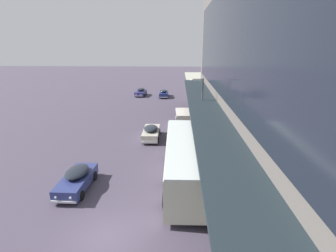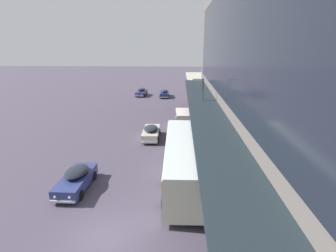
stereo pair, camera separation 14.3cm
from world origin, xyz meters
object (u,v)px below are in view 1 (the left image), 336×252
at_px(transit_bus_kerbside_front, 184,158).
at_px(street_lamp, 201,101).
at_px(vw_van, 183,118).
at_px(sedan_trailing_near, 151,132).
at_px(pedestrian_at_kerb, 236,245).
at_px(sedan_second_near, 164,93).
at_px(sedan_trailing_mid, 77,179).
at_px(sedan_oncoming_front, 141,92).

xyz_separation_m(transit_bus_kerbside_front, street_lamp, (2.06, 11.33, 2.01)).
distance_m(vw_van, street_lamp, 4.22).
xyz_separation_m(sedan_trailing_near, street_lamp, (5.46, 2.13, 3.06)).
distance_m(sedan_trailing_near, pedestrian_at_kerb, 18.15).
bearing_deg(sedan_second_near, transit_bus_kerbside_front, -84.26).
height_order(sedan_trailing_mid, vw_van, vw_van).
bearing_deg(pedestrian_at_kerb, sedan_trailing_near, 108.05).
xyz_separation_m(sedan_trailing_near, pedestrian_at_kerb, (5.62, -17.25, 0.43)).
xyz_separation_m(sedan_trailing_near, sedan_trailing_mid, (-4.21, -10.70, -0.00)).
xyz_separation_m(sedan_second_near, street_lamp, (5.45, -22.38, 3.04)).
relative_size(sedan_second_near, pedestrian_at_kerb, 2.61).
bearing_deg(pedestrian_at_kerb, sedan_oncoming_front, 103.56).
bearing_deg(sedan_second_near, sedan_oncoming_front, 165.95).
relative_size(sedan_trailing_near, vw_van, 0.99).
bearing_deg(sedan_trailing_mid, street_lamp, 52.99).
bearing_deg(sedan_trailing_near, sedan_trailing_mid, -111.48).
distance_m(sedan_oncoming_front, pedestrian_at_kerb, 44.18).
relative_size(transit_bus_kerbside_front, sedan_trailing_near, 2.50).
distance_m(sedan_trailing_near, sedan_oncoming_front, 26.13).
distance_m(sedan_trailing_near, sedan_trailing_mid, 11.50).
bearing_deg(sedan_second_near, pedestrian_at_kerb, -82.34).
distance_m(sedan_trailing_near, sedan_second_near, 24.51).
xyz_separation_m(sedan_trailing_near, vw_van, (3.53, 4.72, 0.35)).
relative_size(sedan_trailing_mid, pedestrian_at_kerb, 2.50).
relative_size(sedan_second_near, sedan_oncoming_front, 1.06).
xyz_separation_m(sedan_trailing_near, sedan_second_near, (0.01, 24.51, 0.02)).
distance_m(sedan_trailing_mid, vw_van, 17.26).
relative_size(sedan_trailing_near, sedan_trailing_mid, 0.99).
relative_size(sedan_trailing_mid, sedan_oncoming_front, 1.02).
distance_m(transit_bus_kerbside_front, sedan_second_near, 33.90).
distance_m(sedan_second_near, sedan_oncoming_front, 4.89).
height_order(transit_bus_kerbside_front, sedan_trailing_near, transit_bus_kerbside_front).
height_order(sedan_second_near, street_lamp, street_lamp).
xyz_separation_m(sedan_oncoming_front, vw_van, (8.26, -20.97, 0.32)).
bearing_deg(sedan_trailing_near, transit_bus_kerbside_front, -69.76).
distance_m(sedan_trailing_mid, pedestrian_at_kerb, 11.82).
xyz_separation_m(sedan_oncoming_front, pedestrian_at_kerb, (10.36, -42.94, 0.40)).
bearing_deg(sedan_second_near, sedan_trailing_mid, -96.83).
relative_size(vw_van, street_lamp, 0.74).
relative_size(transit_bus_kerbside_front, sedan_trailing_mid, 2.47).
bearing_deg(street_lamp, sedan_trailing_near, -158.71).
relative_size(transit_bus_kerbside_front, street_lamp, 1.85).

